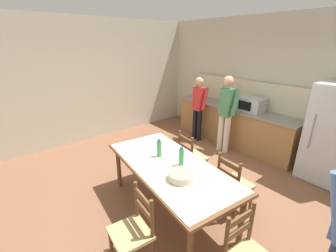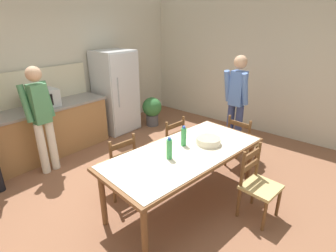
{
  "view_description": "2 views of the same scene",
  "coord_description": "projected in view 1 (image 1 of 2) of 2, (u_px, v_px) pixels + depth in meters",
  "views": [
    {
      "loc": [
        2.17,
        -2.21,
        2.36
      ],
      "look_at": [
        -0.32,
        -0.17,
        1.14
      ],
      "focal_mm": 24.0,
      "sensor_mm": 36.0,
      "label": 1
    },
    {
      "loc": [
        -2.25,
        -2.2,
        2.3
      ],
      "look_at": [
        0.15,
        -0.19,
        1.03
      ],
      "focal_mm": 28.0,
      "sensor_mm": 36.0,
      "label": 2
    }
  ],
  "objects": [
    {
      "name": "ground_plane",
      "position": [
        188.0,
        193.0,
        3.72
      ],
      "size": [
        8.32,
        8.32,
        0.0
      ],
      "primitive_type": "plane",
      "color": "brown"
    },
    {
      "name": "wall_back",
      "position": [
        280.0,
        87.0,
        4.78
      ],
      "size": [
        6.52,
        0.12,
        2.9
      ],
      "primitive_type": "cube",
      "color": "beige",
      "rests_on": "ground"
    },
    {
      "name": "wall_left",
      "position": [
        98.0,
        80.0,
        5.56
      ],
      "size": [
        0.12,
        5.2,
        2.9
      ],
      "primitive_type": "cube",
      "color": "beige",
      "rests_on": "ground"
    },
    {
      "name": "kitchen_counter",
      "position": [
        233.0,
        125.0,
        5.44
      ],
      "size": [
        3.06,
        0.66,
        0.91
      ],
      "color": "#9E7042",
      "rests_on": "ground"
    },
    {
      "name": "counter_splashback",
      "position": [
        244.0,
        92.0,
        5.35
      ],
      "size": [
        3.02,
        0.03,
        0.6
      ],
      "primitive_type": "cube",
      "color": "beige",
      "rests_on": "kitchen_counter"
    },
    {
      "name": "refrigerator",
      "position": [
        334.0,
        135.0,
        3.81
      ],
      "size": [
        0.76,
        0.73,
        1.73
      ],
      "color": "silver",
      "rests_on": "ground"
    },
    {
      "name": "microwave",
      "position": [
        252.0,
        105.0,
        4.9
      ],
      "size": [
        0.5,
        0.39,
        0.3
      ],
      "color": "#B2B7BC",
      "rests_on": "kitchen_counter"
    },
    {
      "name": "dining_table",
      "position": [
        169.0,
        169.0,
        3.1
      ],
      "size": [
        2.24,
        1.21,
        0.78
      ],
      "rotation": [
        0.0,
        0.0,
        -0.11
      ],
      "color": "brown",
      "rests_on": "ground"
    },
    {
      "name": "bottle_near_centre",
      "position": [
        159.0,
        148.0,
        3.24
      ],
      "size": [
        0.07,
        0.07,
        0.27
      ],
      "color": "green",
      "rests_on": "dining_table"
    },
    {
      "name": "bottle_off_centre",
      "position": [
        181.0,
        157.0,
        3.01
      ],
      "size": [
        0.07,
        0.07,
        0.27
      ],
      "color": "green",
      "rests_on": "dining_table"
    },
    {
      "name": "serving_bowl",
      "position": [
        181.0,
        175.0,
        2.72
      ],
      "size": [
        0.32,
        0.32,
        0.09
      ],
      "color": "beige",
      "rests_on": "dining_table"
    },
    {
      "name": "chair_side_far_left",
      "position": [
        191.0,
        157.0,
        3.97
      ],
      "size": [
        0.47,
        0.45,
        0.91
      ],
      "rotation": [
        0.0,
        0.0,
        3.02
      ],
      "color": "brown",
      "rests_on": "ground"
    },
    {
      "name": "chair_side_near_right",
      "position": [
        134.0,
        231.0,
        2.42
      ],
      "size": [
        0.46,
        0.44,
        0.91
      ],
      "rotation": [
        0.0,
        0.0,
        -0.11
      ],
      "color": "brown",
      "rests_on": "ground"
    },
    {
      "name": "chair_side_far_right",
      "position": [
        233.0,
        184.0,
        3.21
      ],
      "size": [
        0.46,
        0.44,
        0.91
      ],
      "rotation": [
        0.0,
        0.0,
        3.04
      ],
      "color": "brown",
      "rests_on": "ground"
    },
    {
      "name": "person_at_sink",
      "position": [
        198.0,
        106.0,
        5.47
      ],
      "size": [
        0.39,
        0.27,
        1.57
      ],
      "rotation": [
        0.0,
        0.0,
        1.57
      ],
      "color": "black",
      "rests_on": "ground"
    },
    {
      "name": "person_at_counter",
      "position": [
        226.0,
        111.0,
        4.83
      ],
      "size": [
        0.43,
        0.29,
        1.7
      ],
      "rotation": [
        0.0,
        0.0,
        1.57
      ],
      "color": "silver",
      "rests_on": "ground"
    }
  ]
}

